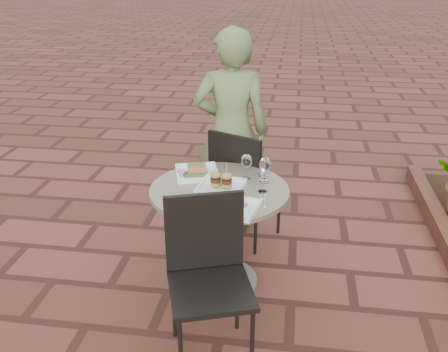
# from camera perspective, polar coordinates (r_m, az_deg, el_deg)

# --- Properties ---
(ground) EXTENTS (60.00, 60.00, 0.00)m
(ground) POSITION_cam_1_polar(r_m,az_deg,el_deg) (3.78, 1.37, -9.88)
(ground) COLOR brown
(ground) RESTS_ON ground
(cafe_table) EXTENTS (0.90, 0.90, 0.73)m
(cafe_table) POSITION_cam_1_polar(r_m,az_deg,el_deg) (3.32, -0.51, -5.29)
(cafe_table) COLOR gray
(cafe_table) RESTS_ON ground
(chair_far) EXTENTS (0.58, 0.58, 0.93)m
(chair_far) POSITION_cam_1_polar(r_m,az_deg,el_deg) (3.79, 2.00, -0.31)
(chair_far) COLOR black
(chair_far) RESTS_ON ground
(chair_near) EXTENTS (0.56, 0.56, 0.93)m
(chair_near) POSITION_cam_1_polar(r_m,az_deg,el_deg) (2.78, -1.88, -10.07)
(chair_near) COLOR black
(chair_near) RESTS_ON ground
(diner) EXTENTS (0.65, 0.48, 1.64)m
(diner) POSITION_cam_1_polar(r_m,az_deg,el_deg) (3.99, 0.82, 5.10)
(diner) COLOR #5B6C3B
(diner) RESTS_ON ground
(plate_salmon) EXTENTS (0.35, 0.35, 0.08)m
(plate_salmon) POSITION_cam_1_polar(r_m,az_deg,el_deg) (3.40, -3.13, 0.47)
(plate_salmon) COLOR white
(plate_salmon) RESTS_ON cafe_table
(plate_sliders) EXTENTS (0.31, 0.31, 0.18)m
(plate_sliders) POSITION_cam_1_polar(r_m,az_deg,el_deg) (3.18, -0.33, -0.95)
(plate_sliders) COLOR white
(plate_sliders) RESTS_ON cafe_table
(plate_tuna) EXTENTS (0.31, 0.31, 0.03)m
(plate_tuna) POSITION_cam_1_polar(r_m,az_deg,el_deg) (2.93, 1.21, -3.62)
(plate_tuna) COLOR white
(plate_tuna) RESTS_ON cafe_table
(wine_glass_right) EXTENTS (0.07, 0.07, 0.16)m
(wine_glass_right) POSITION_cam_1_polar(r_m,az_deg,el_deg) (3.13, 4.50, 0.02)
(wine_glass_right) COLOR white
(wine_glass_right) RESTS_ON cafe_table
(wine_glass_mid) EXTENTS (0.07, 0.07, 0.17)m
(wine_glass_mid) POSITION_cam_1_polar(r_m,az_deg,el_deg) (3.31, 2.60, 1.66)
(wine_glass_mid) COLOR white
(wine_glass_mid) RESTS_ON cafe_table
(wine_glass_far) EXTENTS (0.07, 0.07, 0.17)m
(wine_glass_far) POSITION_cam_1_polar(r_m,az_deg,el_deg) (3.26, 4.70, 1.26)
(wine_glass_far) COLOR white
(wine_glass_far) RESTS_ON cafe_table
(steel_ramekin) EXTENTS (0.07, 0.07, 0.05)m
(steel_ramekin) POSITION_cam_1_polar(r_m,az_deg,el_deg) (3.37, -4.84, 0.24)
(steel_ramekin) COLOR silver
(steel_ramekin) RESTS_ON cafe_table
(cutlery_set) EXTENTS (0.08, 0.18, 0.00)m
(cutlery_set) POSITION_cam_1_polar(r_m,az_deg,el_deg) (3.06, 4.27, -2.81)
(cutlery_set) COLOR silver
(cutlery_set) RESTS_ON cafe_table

